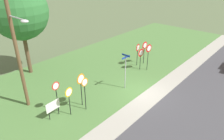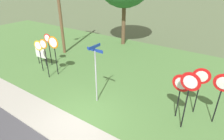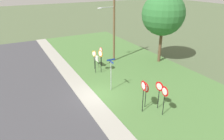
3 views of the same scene
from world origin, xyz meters
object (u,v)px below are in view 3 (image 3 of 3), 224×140
Objects in this scene: stop_sign_near_right at (94,56)px; yield_sign_far_left at (159,89)px; notice_board at (97,59)px; stop_sign_far_center at (101,53)px; yield_sign_near_right at (143,89)px; yield_sign_far_right at (164,94)px; yield_sign_near_left at (146,89)px; stop_sign_near_left at (101,56)px; stop_sign_far_left at (95,57)px; utility_pole at (113,22)px; oak_tree_left at (163,14)px; street_name_post at (111,72)px.

stop_sign_near_right is 0.93× the size of yield_sign_far_left.
stop_sign_near_right is at bearing -40.86° from notice_board.
yield_sign_near_right reaches higher than stop_sign_far_center.
yield_sign_near_left is at bearing -156.13° from yield_sign_far_right.
stop_sign_near_left reaches higher than stop_sign_far_center.
stop_sign_near_left is 2.51m from notice_board.
stop_sign_far_center reaches higher than yield_sign_far_left.
stop_sign_far_left is 9.73m from yield_sign_far_right.
stop_sign_near_right is 9.25m from yield_sign_near_left.
stop_sign_far_center is at bearing -176.90° from yield_sign_far_right.
stop_sign_far_center is at bearing -178.92° from yield_sign_near_left.
yield_sign_far_left is at bearing -9.95° from utility_pole.
oak_tree_left is (-8.09, 8.43, 3.85)m from yield_sign_near_right.
yield_sign_far_left is at bearing 5.27° from stop_sign_far_left.
stop_sign_near_left is 0.31× the size of oak_tree_left.
street_name_post is at bearing -159.97° from yield_sign_near_left.
street_name_post is 10.50m from oak_tree_left.
notice_board is at bearing -158.33° from stop_sign_far_center.
stop_sign_near_right is 0.71× the size of street_name_post.
yield_sign_far_right is (11.04, -0.03, 0.14)m from stop_sign_far_center.
stop_sign_near_right is 1.07m from stop_sign_far_center.
yield_sign_near_right reaches higher than stop_sign_far_left.
utility_pole is 1.10× the size of oak_tree_left.
yield_sign_near_left is at bearing -6.18° from stop_sign_near_right.
stop_sign_near_left is 7.95m from yield_sign_near_left.
notice_board is at bearing -79.24° from utility_pole.
yield_sign_near_left is 0.26× the size of oak_tree_left.
stop_sign_near_right reaches higher than notice_board.
yield_sign_far_right reaches higher than yield_sign_near_left.
stop_sign_far_left is 9.56m from oak_tree_left.
notice_board is (-10.57, 0.84, -1.22)m from yield_sign_near_right.
stop_sign_far_center is at bearing 130.09° from stop_sign_far_left.
utility_pole reaches higher than yield_sign_far_left.
yield_sign_near_left is 0.90× the size of yield_sign_far_right.
oak_tree_left is (-3.78, 8.92, 4.05)m from street_name_post.
street_name_post reaches higher than stop_sign_far_left.
stop_sign_near_right is at bearing -172.70° from yield_sign_near_left.
yield_sign_far_right is at bearing 25.28° from yield_sign_near_left.
stop_sign_far_center is at bearing -104.49° from oak_tree_left.
stop_sign_far_center reaches higher than notice_board.
stop_sign_far_left is 4.26m from street_name_post.
stop_sign_near_right is 10.80m from yield_sign_far_right.
yield_sign_near_left is 11.48m from utility_pole.
yield_sign_far_right is 5.63m from street_name_post.
yield_sign_near_right is 12.30m from oak_tree_left.
yield_sign_near_right is 1.43m from yield_sign_far_left.
stop_sign_near_left is at bearing -172.11° from yield_sign_far_right.
utility_pole is at bearing 151.69° from street_name_post.
utility_pole is at bearing 104.49° from stop_sign_near_right.
yield_sign_far_right is 11.70m from notice_board.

